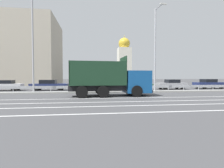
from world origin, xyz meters
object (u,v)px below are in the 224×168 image
Objects in this scene: median_road_sign at (125,81)px; parked_car_2 at (5,85)px; parked_car_6 at (171,84)px; parked_car_4 at (93,85)px; street_lamp_1 at (32,40)px; parked_car_5 at (137,85)px; street_lamp_2 at (156,47)px; parked_car_7 at (209,84)px; dump_truck at (119,82)px; parked_car_3 at (49,85)px; church_tower at (124,61)px.

median_road_sign is 16.01m from parked_car_2.
parked_car_4 is at bearing 92.01° from parked_car_6.
street_lamp_1 is 2.36× the size of parked_car_2.
street_lamp_1 is 14.75m from parked_car_5.
street_lamp_2 is (3.57, -0.26, 3.97)m from median_road_sign.
street_lamp_2 reaches higher than parked_car_7.
street_lamp_1 reaches higher than parked_car_5.
dump_truck is 1.57× the size of parked_car_3.
parked_car_2 is at bearing 135.60° from street_lamp_1.
median_road_sign is 0.57× the size of parked_car_5.
parked_car_5 is 25.28m from church_tower.
parked_car_4 is 0.31× the size of church_tower.
street_lamp_2 is 12.91m from parked_car_7.
parked_car_4 is at bearing 34.39° from street_lamp_1.
dump_truck is 1.67× the size of parked_car_7.
parked_car_2 is (-13.97, 8.31, -0.57)m from dump_truck.
parked_car_4 is at bearing 86.57° from parked_car_3.
street_lamp_1 is 7.08m from parked_car_3.
parked_car_2 is at bearing -89.52° from parked_car_3.
median_road_sign is (1.25, 3.40, 0.10)m from dump_truck.
median_road_sign is at bearing 153.69° from parked_car_5.
median_road_sign is 5.35m from street_lamp_2.
church_tower reaches higher than parked_car_3.
parked_car_3 is at bearing -93.05° from parked_car_2.
median_road_sign is at bearing -110.52° from parked_car_2.
street_lamp_1 reaches higher than parked_car_7.
church_tower is (9.48, 24.88, 5.61)m from parked_car_4.
street_lamp_2 reaches higher than parked_car_4.
parked_car_3 is at bearing -137.49° from dump_truck.
street_lamp_1 reaches higher than parked_car_2.
dump_truck is 17.80m from parked_car_7.
parked_car_7 is (29.62, 0.17, 0.05)m from parked_car_2.
parked_car_4 is at bearing -89.23° from parked_car_7.
street_lamp_1 is (-8.92, 3.36, 4.51)m from dump_truck.
dump_truck is 11.74m from parked_car_3.
church_tower is (3.05, 24.45, 5.67)m from parked_car_5.
parked_car_5 is at bearing -97.10° from church_tower.
parked_car_3 is at bearing -122.22° from church_tower.
church_tower is (-8.56, 24.22, 5.61)m from parked_car_7.
parked_car_4 is at bearing -95.06° from parked_car_2.
church_tower is at bearing 78.75° from median_road_sign.
parked_car_7 is at bearing 115.83° from dump_truck.
median_road_sign is at bearing 175.88° from street_lamp_2.
parked_car_3 is at bearing 158.68° from street_lamp_2.
street_lamp_1 reaches higher than street_lamp_2.
parked_car_7 is (23.96, 0.21, 0.04)m from parked_car_3.
parked_car_7 reaches higher than parked_car_2.
street_lamp_2 reaches higher than median_road_sign.
church_tower reaches higher than parked_car_4.
street_lamp_2 is 2.13× the size of parked_car_5.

